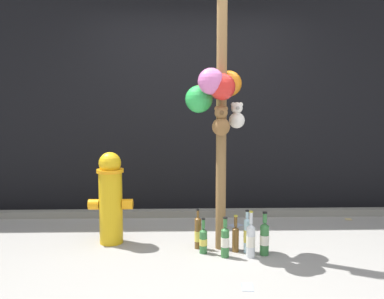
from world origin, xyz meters
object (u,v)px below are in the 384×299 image
(bottle_5, at_px, (264,238))
(bottle_0, at_px, (236,237))
(fire_hydrant, at_px, (111,197))
(bottle_2, at_px, (198,233))
(bottle_4, at_px, (225,241))
(bottle_1, at_px, (203,240))
(memorial_post, at_px, (217,76))
(bottle_6, at_px, (251,240))
(bottle_3, at_px, (247,235))

(bottle_5, bearing_deg, bottle_0, 161.02)
(fire_hydrant, xyz_separation_m, bottle_5, (1.38, -0.34, -0.29))
(bottle_2, height_order, bottle_4, bottle_2)
(fire_hydrant, relative_size, bottle_1, 2.77)
(bottle_2, bearing_deg, fire_hydrant, 168.04)
(memorial_post, bearing_deg, bottle_2, 172.85)
(bottle_0, distance_m, bottle_6, 0.17)
(bottle_0, distance_m, bottle_5, 0.25)
(fire_hydrant, distance_m, bottle_2, 0.88)
(bottle_1, bearing_deg, bottle_0, 5.50)
(bottle_2, bearing_deg, bottle_1, -69.93)
(bottle_4, distance_m, bottle_5, 0.35)
(memorial_post, bearing_deg, fire_hydrant, 168.81)
(bottle_1, xyz_separation_m, bottle_2, (-0.04, 0.12, 0.03))
(memorial_post, relative_size, bottle_3, 7.57)
(bottle_1, height_order, bottle_5, bottle_5)
(bottle_3, bearing_deg, bottle_2, 165.46)
(memorial_post, height_order, bottle_2, memorial_post)
(bottle_3, bearing_deg, bottle_6, -82.67)
(memorial_post, xyz_separation_m, bottle_4, (0.06, -0.19, -1.41))
(bottle_2, bearing_deg, bottle_4, -43.84)
(bottle_6, bearing_deg, bottle_5, 21.20)
(fire_hydrant, xyz_separation_m, bottle_4, (1.04, -0.39, -0.30))
(bottle_3, relative_size, bottle_6, 0.95)
(bottle_1, height_order, bottle_6, bottle_6)
(bottle_4, bearing_deg, bottle_5, 7.01)
(bottle_3, bearing_deg, bottle_1, -179.14)
(bottle_0, relative_size, bottle_6, 0.82)
(bottle_6, bearing_deg, memorial_post, 144.49)
(fire_hydrant, height_order, bottle_5, fire_hydrant)
(fire_hydrant, height_order, bottle_3, fire_hydrant)
(bottle_2, bearing_deg, bottle_0, -15.05)
(bottle_3, relative_size, bottle_4, 1.09)
(bottle_3, height_order, bottle_5, bottle_3)
(bottle_1, relative_size, bottle_6, 0.78)
(bottle_0, distance_m, bottle_4, 0.17)
(bottle_4, bearing_deg, bottle_6, -1.93)
(fire_hydrant, bearing_deg, memorial_post, -11.19)
(bottle_2, height_order, bottle_5, bottle_5)
(bottle_1, relative_size, bottle_5, 0.82)
(bottle_0, bearing_deg, bottle_5, -18.98)
(bottle_0, bearing_deg, bottle_6, -50.07)
(bottle_0, xyz_separation_m, bottle_6, (0.11, -0.13, 0.02))
(bottle_5, relative_size, bottle_6, 0.94)
(fire_hydrant, distance_m, bottle_6, 1.35)
(bottle_0, bearing_deg, bottle_1, -174.50)
(bottle_5, bearing_deg, bottle_4, -172.99)
(bottle_1, bearing_deg, bottle_5, -5.93)
(fire_hydrant, height_order, bottle_2, fire_hydrant)
(bottle_1, relative_size, bottle_3, 0.82)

